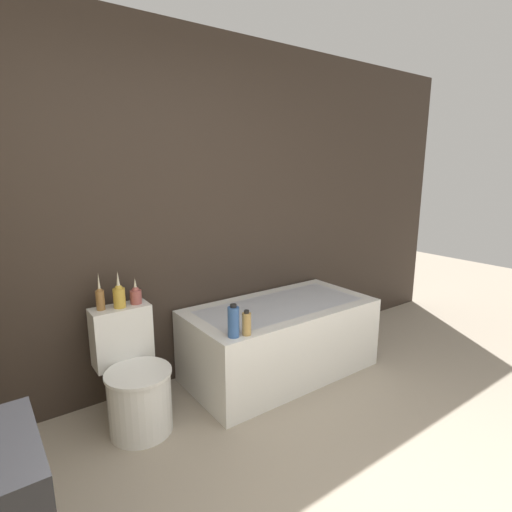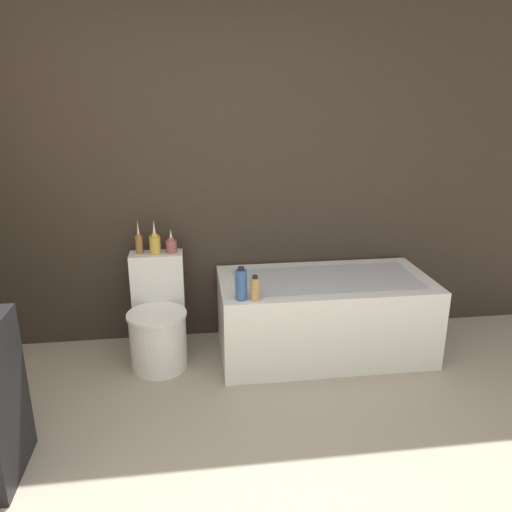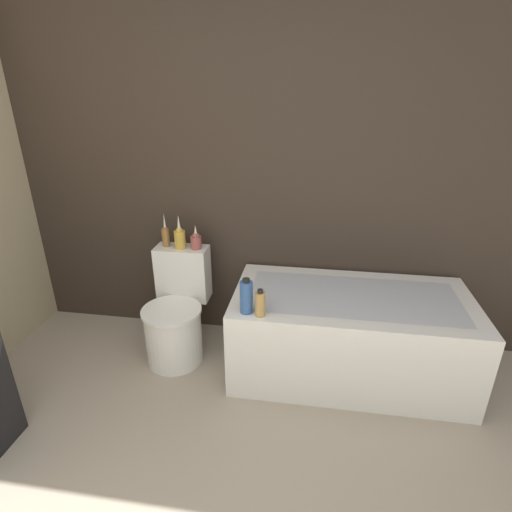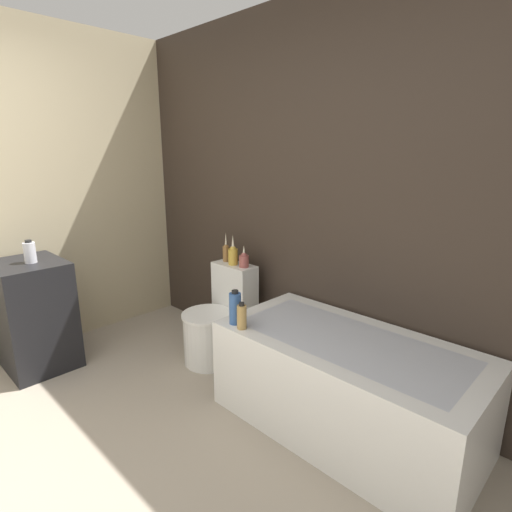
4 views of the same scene
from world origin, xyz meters
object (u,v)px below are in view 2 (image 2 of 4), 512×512
(bathtub, at_px, (324,315))
(shampoo_bottle_tall, at_px, (241,284))
(vase_bronze, at_px, (171,244))
(toilet, at_px, (158,321))
(vase_gold, at_px, (139,242))
(vase_silver, at_px, (155,243))
(shampoo_bottle_short, at_px, (255,289))

(bathtub, distance_m, shampoo_bottle_tall, 0.79)
(bathtub, xyz_separation_m, shampoo_bottle_tall, (-0.63, -0.29, 0.38))
(vase_bronze, relative_size, shampoo_bottle_tall, 0.80)
(toilet, height_order, vase_gold, vase_gold)
(bathtub, xyz_separation_m, vase_silver, (-1.18, 0.20, 0.53))
(toilet, bearing_deg, vase_bronze, 60.47)
(shampoo_bottle_tall, distance_m, shampoo_bottle_short, 0.09)
(vase_gold, relative_size, shampoo_bottle_short, 1.43)
(vase_silver, bearing_deg, bathtub, -9.74)
(shampoo_bottle_tall, bearing_deg, vase_gold, 142.13)
(bathtub, xyz_separation_m, vase_bronze, (-1.07, 0.21, 0.51))
(toilet, distance_m, shampoo_bottle_tall, 0.73)
(bathtub, distance_m, shampoo_bottle_short, 0.72)
(shampoo_bottle_tall, xyz_separation_m, shampoo_bottle_short, (0.08, -0.02, -0.03))
(vase_silver, xyz_separation_m, shampoo_bottle_short, (0.64, -0.52, -0.18))
(vase_gold, xyz_separation_m, shampoo_bottle_short, (0.75, -0.54, -0.17))
(bathtub, height_order, vase_silver, vase_silver)
(shampoo_bottle_tall, bearing_deg, toilet, 151.01)
(vase_bronze, bearing_deg, shampoo_bottle_short, -45.08)
(vase_gold, height_order, shampoo_bottle_tall, vase_gold)
(bathtub, relative_size, vase_silver, 6.23)
(vase_gold, distance_m, vase_bronze, 0.22)
(vase_gold, height_order, shampoo_bottle_short, vase_gold)
(bathtub, bearing_deg, shampoo_bottle_short, -150.01)
(toilet, bearing_deg, vase_silver, 90.00)
(toilet, xyz_separation_m, shampoo_bottle_short, (0.64, -0.33, 0.34))
(bathtub, bearing_deg, vase_bronze, 168.67)
(toilet, relative_size, shampoo_bottle_tall, 3.41)
(vase_silver, bearing_deg, shampoo_bottle_tall, -41.63)
(vase_gold, bearing_deg, shampoo_bottle_short, -35.85)
(toilet, distance_m, shampoo_bottle_short, 0.80)
(vase_gold, relative_size, shampoo_bottle_tall, 1.10)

